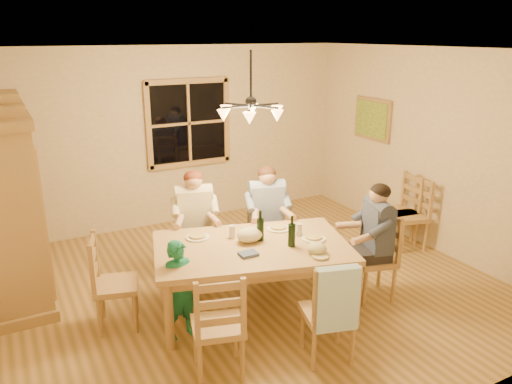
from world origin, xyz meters
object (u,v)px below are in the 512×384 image
chair_far_left (196,252)px  chair_end_left (118,298)px  chandelier (251,111)px  chair_near_right (327,327)px  wine_bottle_a (260,226)px  adult_slate_man (376,227)px  wine_bottle_b (292,231)px  chair_spare_back (398,222)px  chair_end_right (373,272)px  adult_plaid_man (267,206)px  adult_woman (194,211)px  armoire (8,211)px  chair_spare_front (408,227)px  chair_near_left (218,341)px  child (180,289)px  chair_far_right (267,246)px  dining_table (252,253)px

chair_far_left → chair_end_left: size_ratio=1.00×
chandelier → chair_near_right: bearing=-90.1°
chair_far_left → wine_bottle_a: 1.21m
chair_far_left → adult_slate_man: 2.18m
wine_bottle_b → chair_spare_back: (2.33, 0.87, -0.62)m
chair_end_right → wine_bottle_a: wine_bottle_a is taller
chair_end_left → wine_bottle_b: size_ratio=3.00×
adult_plaid_man → adult_slate_man: size_ratio=1.00×
adult_woman → wine_bottle_a: adult_woman is taller
armoire → chair_far_left: armoire is taller
wine_bottle_a → chair_spare_front: (2.54, 0.39, -0.62)m
chair_far_left → chair_spare_back: 2.94m
adult_woman → adult_plaid_man: (0.86, -0.24, 0.00)m
chair_near_left → adult_plaid_man: adult_plaid_man is taller
adult_woman → chair_end_left: bearing=46.7°
armoire → chair_end_right: bearing=-26.8°
child → chair_spare_front: child is taller
chandelier → chair_far_left: 1.92m
chair_far_left → chair_end_right: 2.11m
adult_slate_man → chair_end_left: bearing=90.0°
chair_spare_back → chair_spare_front: bearing=-173.6°
chair_end_right → armoire: bearing=78.6°
chandelier → chair_spare_back: chandelier is taller
chair_far_right → wine_bottle_b: wine_bottle_b is taller
chair_far_right → wine_bottle_a: bearing=71.8°
chandelier → adult_woman: size_ratio=0.88×
wine_bottle_a → chair_near_left: bearing=-135.8°
chair_far_left → dining_table: bearing=117.9°
child → chair_spare_front: (3.51, 0.56, -0.20)m
chair_far_left → chair_spare_front: bearing=-175.8°
adult_woman → wine_bottle_a: (0.37, -0.97, 0.08)m
chair_spare_front → adult_woman: bearing=95.0°
chair_far_left → chair_near_left: size_ratio=1.00×
chair_far_right → adult_woman: adult_woman is taller
chair_far_right → chair_spare_front: bearing=-173.9°
armoire → child: 2.11m
adult_woman → chair_spare_back: (2.91, -0.39, -0.54)m
adult_slate_man → armoire: bearing=78.6°
dining_table → chair_end_right: size_ratio=2.28×
chair_far_left → chair_spare_back: bearing=-172.1°
chair_end_left → chair_spare_front: bearing=106.8°
armoire → chair_far_right: armoire is taller
dining_table → chair_near_right: chair_near_right is taller
chair_near_left → adult_plaid_man: 2.16m
child → chair_end_right: bearing=-14.8°
adult_slate_man → child: bearing=98.3°
chair_near_left → wine_bottle_b: (1.08, 0.56, 0.62)m
chair_end_right → wine_bottle_b: (-0.99, 0.16, 0.62)m
chair_far_right → chair_far_left: bearing=-0.0°
wine_bottle_a → child: (-0.97, -0.17, -0.42)m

